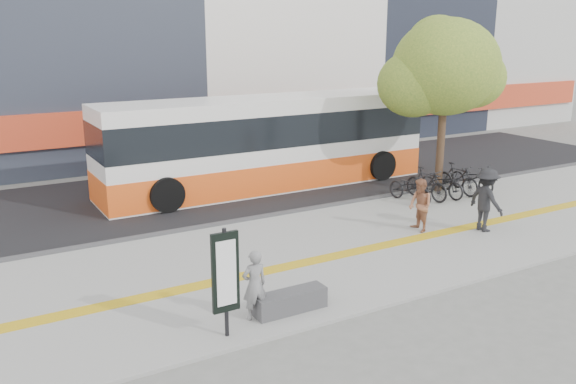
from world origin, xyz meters
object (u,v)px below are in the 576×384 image
signboard (225,274)px  pedestrian_dark (486,200)px  pedestrian_tan (420,205)px  street_tree (443,69)px  bus (267,145)px  seated_woman (254,285)px  bench (290,301)px

signboard → pedestrian_dark: size_ratio=1.16×
pedestrian_tan → pedestrian_dark: bearing=68.6°
pedestrian_dark → pedestrian_tan: bearing=64.0°
street_tree → bus: size_ratio=0.50×
seated_woman → pedestrian_dark: bearing=-168.4°
street_tree → pedestrian_tan: (-3.80, -3.34, -3.65)m
bench → street_tree: street_tree is taller
bus → pedestrian_dark: bearing=-69.1°
bench → seated_woman: bearing=174.5°
street_tree → signboard: bearing=-150.9°
street_tree → pedestrian_tan: 6.24m
bench → seated_woman: 0.96m
signboard → bench: bearing=10.8°
pedestrian_tan → bench: bearing=-58.5°
seated_woman → bus: bearing=-119.0°
bench → seated_woman: size_ratio=1.08×
bench → pedestrian_tan: size_ratio=1.02×
signboard → seated_woman: (0.80, 0.38, -0.54)m
bus → street_tree: bearing=-35.7°
signboard → bus: bearing=58.0°
bench → signboard: signboard is taller
street_tree → bus: (-5.13, 3.68, -2.86)m
street_tree → seated_woman: (-10.58, -5.94, -3.69)m
street_tree → pedestrian_tan: street_tree is taller
bench → street_tree: bearing=31.6°
signboard → seated_woman: bearing=25.6°
bus → pedestrian_dark: bus is taller
signboard → bus: bus is taller
signboard → pedestrian_tan: size_ratio=1.40×
signboard → pedestrian_tan: (7.58, 2.98, -0.50)m
bench → pedestrian_tan: bearing=24.1°
signboard → pedestrian_dark: signboard is taller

